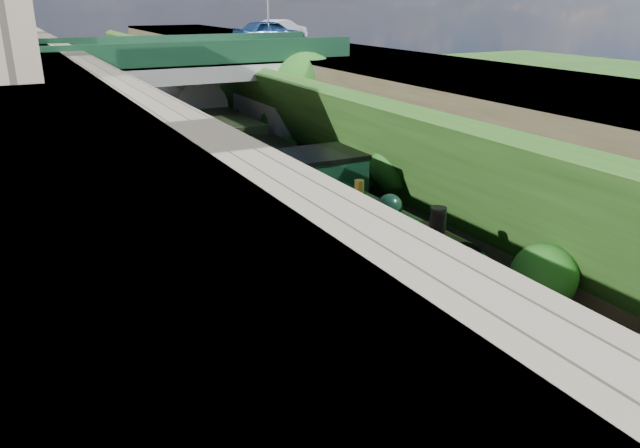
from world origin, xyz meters
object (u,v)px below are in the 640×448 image
Objects in this scene: locomotive at (361,234)px; tender at (272,186)px; road_bridge at (199,99)px; car_blue at (270,33)px; tree at (307,89)px; car_silver at (281,30)px.

locomotive is 1.70× the size of tender.
car_blue is at bearing 40.66° from road_bridge.
tree is at bearing 161.58° from car_blue.
road_bridge is 9.55m from tender.
car_blue reaches higher than locomotive.
tender is at bearing 127.73° from car_silver.
car_blue reaches higher than road_bridge.
car_silver is (4.60, 13.62, 2.34)m from tree.
car_blue is (6.64, 5.70, 2.99)m from road_bridge.
tree is 1.48× the size of car_silver.
locomotive is (-6.38, -22.29, -5.18)m from car_blue.
locomotive is (-4.71, -13.52, -2.75)m from tree.
tree is at bearing 70.78° from locomotive.
road_bridge is 1.56× the size of locomotive.
car_silver reaches higher than road_bridge.
tree is 1.10× the size of tender.
tender is (-4.71, -6.16, -3.03)m from tree.
tree is 0.65× the size of locomotive.
locomotive is (0.26, -16.59, -2.18)m from road_bridge.
car_silver is 0.74× the size of tender.
car_silver reaches higher than tender.
road_bridge is 2.42× the size of tree.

